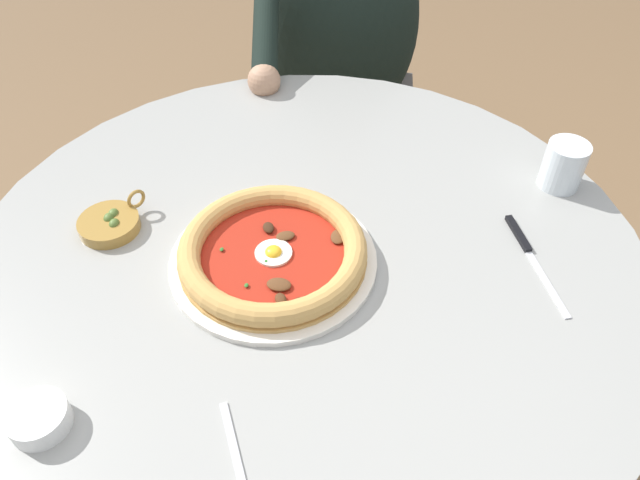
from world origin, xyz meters
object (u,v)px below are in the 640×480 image
Objects in this scene: pizza_on_plate at (273,253)px; water_glass at (563,167)px; ramekin_capers at (38,418)px; cafe_chair_diner at (341,66)px; steak_knife at (527,249)px; diner_person at (337,97)px; dining_table at (306,308)px; olive_pan at (110,223)px; fork_utensil at (238,467)px.

water_glass reaches higher than pizza_on_plate.
cafe_chair_diner is at bearing -11.46° from ramekin_capers.
diner_person reaches higher than steak_knife.
dining_table is 5.21× the size of steak_knife.
pizza_on_plate is 2.86× the size of olive_pan.
olive_pan is (0.04, 0.27, -0.01)m from pizza_on_plate.
steak_knife is at bearing -157.48° from cafe_chair_diner.
fork_utensil is at bearing 175.50° from dining_table.
cafe_chair_diner is (1.29, -0.01, -0.19)m from fork_utensil.
cafe_chair_diner reaches higher than olive_pan.
steak_knife is 0.17× the size of diner_person.
dining_table is 14.55× the size of ramekin_capers.
dining_table is 0.77m from diner_person.
pizza_on_plate and olive_pan have the same top height.
ramekin_capers is 0.66× the size of olive_pan.
olive_pan is (0.34, 0.04, -0.00)m from ramekin_capers.
diner_person reaches higher than water_glass.
dining_table is 0.36m from olive_pan.
olive_pan is at bearing 37.94° from fork_utensil.
diner_person reaches higher than cafe_chair_diner.
water_glass is 0.41× the size of steak_knife.
steak_knife is at bearing -84.07° from dining_table.
pizza_on_plate is (-0.04, 0.04, 0.17)m from dining_table.
diner_person is (0.56, 0.44, -0.24)m from water_glass.
water_glass is 0.07× the size of diner_person.
fork_utensil reaches higher than dining_table.
fork_utensil is 0.14× the size of diner_person.
diner_person is (0.76, -0.30, -0.21)m from olive_pan.
diner_person is (0.77, 0.02, -0.05)m from dining_table.
ramekin_capers reaches higher than fork_utensil.
water_glass is 1.13× the size of ramekin_capers.
olive_pan is at bearing 158.71° from diner_person.
steak_knife is at bearing -79.55° from pizza_on_plate.
water_glass is at bearing -52.06° from ramekin_capers.
steak_knife is 1.85× the size of olive_pan.
water_glass is at bearing -74.91° from olive_pan.
fork_utensil is (-0.33, -0.01, -0.02)m from pizza_on_plate.
cafe_chair_diner is (0.89, 0.37, -0.19)m from steak_knife.
dining_table is 0.38m from steak_knife.
water_glass is at bearing -63.68° from dining_table.
fork_utensil is (-0.37, -0.29, -0.01)m from olive_pan.
water_glass is at bearing -148.34° from cafe_chair_diner.
ramekin_capers is 1.16m from diner_person.
dining_table is 12.85× the size of water_glass.
ramekin_capers is at bearing 84.01° from fork_utensil.
olive_pan is 0.47m from fork_utensil.
olive_pan is (-0.03, 0.66, 0.01)m from steak_knife.
dining_table is at bearing 116.32° from water_glass.
cafe_chair_diner reaches higher than dining_table.
water_glass reaches higher than fork_utensil.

